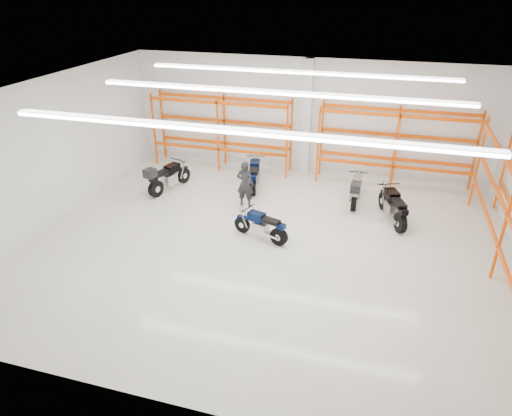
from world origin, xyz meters
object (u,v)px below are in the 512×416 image
(motorcycle_back_c, at_px, (356,191))
(motorcycle_back_b, at_px, (254,175))
(motorcycle_back_a, at_px, (166,178))
(structural_column, at_px, (307,119))
(motorcycle_main, at_px, (263,227))
(motorcycle_back_d, at_px, (393,208))
(standing_man, at_px, (245,184))

(motorcycle_back_c, bearing_deg, motorcycle_back_b, 174.51)
(motorcycle_back_a, xyz_separation_m, motorcycle_back_b, (3.03, 1.21, -0.04))
(structural_column, bearing_deg, motorcycle_main, -92.50)
(motorcycle_back_c, xyz_separation_m, motorcycle_back_d, (1.27, -0.98, 0.00))
(motorcycle_back_b, distance_m, motorcycle_back_c, 3.78)
(motorcycle_main, height_order, standing_man, standing_man)
(motorcycle_main, bearing_deg, motorcycle_back_c, 52.56)
(motorcycle_back_d, bearing_deg, motorcycle_back_a, 179.00)
(motorcycle_back_b, distance_m, standing_man, 1.60)
(motorcycle_back_b, distance_m, motorcycle_back_d, 5.21)
(motorcycle_back_c, xyz_separation_m, structural_column, (-2.23, 2.33, 1.75))
(motorcycle_back_a, bearing_deg, motorcycle_back_b, 21.71)
(motorcycle_back_b, bearing_deg, motorcycle_back_c, -5.49)
(motorcycle_back_b, height_order, motorcycle_back_d, motorcycle_back_d)
(motorcycle_back_a, xyz_separation_m, motorcycle_back_d, (8.06, -0.14, -0.04))
(motorcycle_back_c, bearing_deg, motorcycle_back_a, -172.93)
(motorcycle_back_a, height_order, standing_man, standing_man)
(motorcycle_main, relative_size, motorcycle_back_c, 0.89)
(motorcycle_main, relative_size, motorcycle_back_d, 0.86)
(motorcycle_back_a, distance_m, motorcycle_back_c, 6.85)
(motorcycle_back_a, xyz_separation_m, structural_column, (4.57, 3.17, 1.71))
(motorcycle_back_c, bearing_deg, structural_column, 133.76)
(motorcycle_main, bearing_deg, motorcycle_back_a, 151.12)
(motorcycle_back_a, bearing_deg, standing_man, -6.46)
(motorcycle_main, relative_size, standing_man, 1.11)
(motorcycle_back_a, distance_m, motorcycle_back_d, 8.07)
(motorcycle_back_c, relative_size, standing_man, 1.24)
(standing_man, bearing_deg, motorcycle_main, 121.36)
(standing_man, bearing_deg, motorcycle_back_c, -160.42)
(motorcycle_back_b, xyz_separation_m, standing_man, (0.12, -1.56, 0.32))
(motorcycle_main, height_order, motorcycle_back_b, motorcycle_back_b)
(standing_man, bearing_deg, motorcycle_back_b, -84.13)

